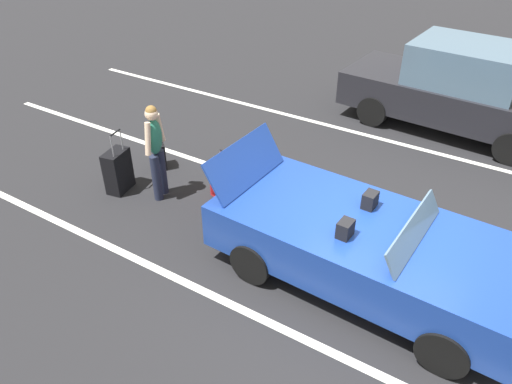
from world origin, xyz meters
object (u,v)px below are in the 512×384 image
at_px(suitcase_medium_bright, 223,181).
at_px(traveler_person, 156,147).
at_px(suitcase_large_black, 118,171).
at_px(parked_sedan_near, 458,89).
at_px(convertible_car, 383,253).
at_px(suitcase_small_carryon, 159,155).

distance_m(suitcase_medium_bright, traveler_person, 1.23).
xyz_separation_m(suitcase_large_black, suitcase_medium_bright, (1.65, 0.75, -0.06)).
distance_m(suitcase_medium_bright, parked_sedan_near, 5.39).
bearing_deg(suitcase_medium_bright, parked_sedan_near, 162.15).
xyz_separation_m(convertible_car, suitcase_small_carryon, (-4.54, 0.85, -0.34)).
distance_m(convertible_car, traveler_person, 3.92).
height_order(suitcase_small_carryon, traveler_person, traveler_person).
relative_size(suitcase_large_black, suitcase_medium_bright, 1.31).
bearing_deg(traveler_person, suitcase_large_black, -177.36).
bearing_deg(traveler_person, suitcase_medium_bright, 14.70).
distance_m(convertible_car, suitcase_large_black, 4.64).
relative_size(suitcase_medium_bright, traveler_person, 0.52).
xyz_separation_m(suitcase_medium_bright, traveler_person, (-0.92, -0.52, 0.62)).
xyz_separation_m(suitcase_small_carryon, parked_sedan_near, (4.17, 4.51, 0.63)).
bearing_deg(suitcase_medium_bright, traveler_person, -49.24).
xyz_separation_m(traveler_person, parked_sedan_near, (3.53, 5.21, -0.04)).
bearing_deg(traveler_person, parked_sedan_near, 41.05).
height_order(suitcase_medium_bright, suitcase_small_carryon, suitcase_small_carryon).
distance_m(convertible_car, suitcase_medium_bright, 3.07).
xyz_separation_m(suitcase_small_carryon, traveler_person, (0.64, -0.70, 0.67)).
relative_size(convertible_car, suitcase_medium_bright, 5.01).
bearing_deg(convertible_car, parked_sedan_near, 96.43).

